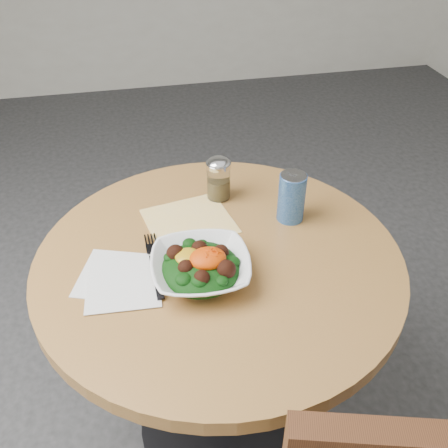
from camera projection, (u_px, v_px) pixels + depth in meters
name	position (u px, v px, depth m)	size (l,w,h in m)	color
ground	(220.00, 424.00, 1.67)	(6.00, 6.00, 0.00)	#2A2A2C
table	(219.00, 310.00, 1.34)	(0.90, 0.90, 0.75)	black
cloth_napkin	(189.00, 221.00, 1.33)	(0.22, 0.20, 0.00)	#E59E0C
paper_napkins	(120.00, 280.00, 1.15)	(0.21, 0.23, 0.00)	silver
salad_bowl	(201.00, 267.00, 1.14)	(0.24, 0.24, 0.09)	white
fork	(154.00, 262.00, 1.19)	(0.03, 0.24, 0.00)	black
spice_shaker	(218.00, 179.00, 1.38)	(0.07, 0.07, 0.12)	silver
beverage_can	(292.00, 197.00, 1.30)	(0.07, 0.07, 0.14)	navy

